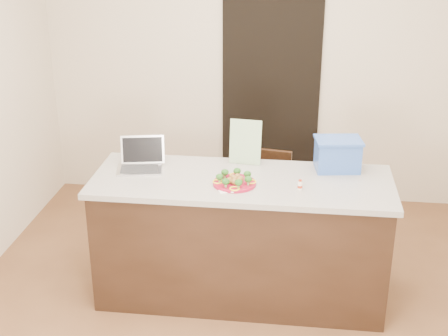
# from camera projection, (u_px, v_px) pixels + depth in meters

# --- Properties ---
(ground) EXTENTS (4.00, 4.00, 0.00)m
(ground) POSITION_uv_depth(u_px,v_px,m) (237.00, 313.00, 4.38)
(ground) COLOR brown
(ground) RESTS_ON ground
(room_shell) EXTENTS (4.00, 4.00, 4.00)m
(room_shell) POSITION_uv_depth(u_px,v_px,m) (239.00, 89.00, 3.76)
(room_shell) COLOR white
(room_shell) RESTS_ON ground
(doorway) EXTENTS (0.90, 0.02, 2.00)m
(doorway) POSITION_uv_depth(u_px,v_px,m) (271.00, 98.00, 5.80)
(doorway) COLOR black
(doorway) RESTS_ON ground
(island) EXTENTS (2.06, 0.76, 0.92)m
(island) POSITION_uv_depth(u_px,v_px,m) (241.00, 238.00, 4.43)
(island) COLOR black
(island) RESTS_ON ground
(plate) EXTENTS (0.29, 0.29, 0.02)m
(plate) POSITION_uv_depth(u_px,v_px,m) (234.00, 183.00, 4.17)
(plate) COLOR maroon
(plate) RESTS_ON island
(meatballs) EXTENTS (0.11, 0.12, 0.04)m
(meatballs) POSITION_uv_depth(u_px,v_px,m) (235.00, 179.00, 4.16)
(meatballs) COLOR olive
(meatballs) RESTS_ON plate
(broccoli) EXTENTS (0.24, 0.24, 0.04)m
(broccoli) POSITION_uv_depth(u_px,v_px,m) (235.00, 177.00, 4.15)
(broccoli) COLOR #184512
(broccoli) RESTS_ON plate
(pepper_rings) EXTENTS (0.29, 0.29, 0.01)m
(pepper_rings) POSITION_uv_depth(u_px,v_px,m) (234.00, 182.00, 4.17)
(pepper_rings) COLOR yellow
(pepper_rings) RESTS_ON plate
(napkin) EXTENTS (0.19, 0.19, 0.01)m
(napkin) POSITION_uv_depth(u_px,v_px,m) (228.00, 188.00, 4.12)
(napkin) COLOR white
(napkin) RESTS_ON island
(fork) EXTENTS (0.06, 0.13, 0.00)m
(fork) POSITION_uv_depth(u_px,v_px,m) (225.00, 186.00, 4.12)
(fork) COLOR silver
(fork) RESTS_ON napkin
(knife) EXTENTS (0.03, 0.19, 0.01)m
(knife) POSITION_uv_depth(u_px,v_px,m) (232.00, 188.00, 4.10)
(knife) COLOR white
(knife) RESTS_ON napkin
(yogurt_bottle) EXTENTS (0.03, 0.03, 0.07)m
(yogurt_bottle) POSITION_uv_depth(u_px,v_px,m) (300.00, 186.00, 4.09)
(yogurt_bottle) COLOR white
(yogurt_bottle) RESTS_ON island
(laptop) EXTENTS (0.34, 0.30, 0.22)m
(laptop) POSITION_uv_depth(u_px,v_px,m) (141.00, 160.00, 4.42)
(laptop) COLOR #AEADB2
(laptop) RESTS_ON island
(leaflet) EXTENTS (0.23, 0.07, 0.32)m
(leaflet) POSITION_uv_depth(u_px,v_px,m) (245.00, 142.00, 4.46)
(leaflet) COLOR silver
(leaflet) RESTS_ON island
(blue_box) EXTENTS (0.35, 0.27, 0.23)m
(blue_box) POSITION_uv_depth(u_px,v_px,m) (338.00, 154.00, 4.37)
(blue_box) COLOR #2F55AB
(blue_box) RESTS_ON island
(chair) EXTENTS (0.43, 0.44, 0.86)m
(chair) POSITION_uv_depth(u_px,v_px,m) (266.00, 197.00, 5.00)
(chair) COLOR black
(chair) RESTS_ON ground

